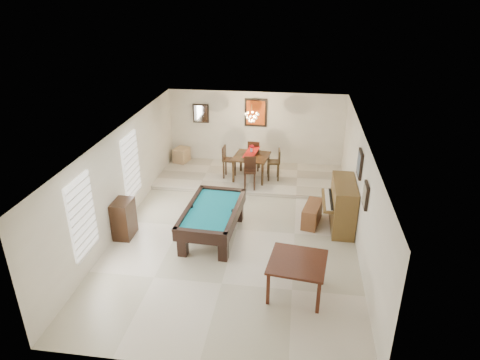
% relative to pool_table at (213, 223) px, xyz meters
% --- Properties ---
extents(ground_plane, '(6.00, 9.00, 0.02)m').
position_rel_pool_table_xyz_m(ground_plane, '(0.55, 0.41, -0.40)').
color(ground_plane, beige).
extents(wall_back, '(6.00, 0.04, 2.60)m').
position_rel_pool_table_xyz_m(wall_back, '(0.55, 4.91, 0.91)').
color(wall_back, silver).
rests_on(wall_back, ground_plane).
extents(wall_front, '(6.00, 0.04, 2.60)m').
position_rel_pool_table_xyz_m(wall_front, '(0.55, -4.09, 0.91)').
color(wall_front, silver).
rests_on(wall_front, ground_plane).
extents(wall_left, '(0.04, 9.00, 2.60)m').
position_rel_pool_table_xyz_m(wall_left, '(-2.45, 0.41, 0.91)').
color(wall_left, silver).
rests_on(wall_left, ground_plane).
extents(wall_right, '(0.04, 9.00, 2.60)m').
position_rel_pool_table_xyz_m(wall_right, '(3.55, 0.41, 0.91)').
color(wall_right, silver).
rests_on(wall_right, ground_plane).
extents(ceiling, '(6.00, 9.00, 0.04)m').
position_rel_pool_table_xyz_m(ceiling, '(0.55, 0.41, 2.21)').
color(ceiling, white).
rests_on(ceiling, wall_back).
extents(dining_step, '(6.00, 2.50, 0.12)m').
position_rel_pool_table_xyz_m(dining_step, '(0.55, 3.66, -0.33)').
color(dining_step, beige).
rests_on(dining_step, ground_plane).
extents(window_left_front, '(0.06, 1.00, 1.70)m').
position_rel_pool_table_xyz_m(window_left_front, '(-2.42, -1.79, 1.01)').
color(window_left_front, white).
rests_on(window_left_front, wall_left).
extents(window_left_rear, '(0.06, 1.00, 1.70)m').
position_rel_pool_table_xyz_m(window_left_rear, '(-2.42, 1.01, 1.01)').
color(window_left_rear, white).
rests_on(window_left_rear, wall_left).
extents(pool_table, '(1.39, 2.41, 0.78)m').
position_rel_pool_table_xyz_m(pool_table, '(0.00, 0.00, 0.00)').
color(pool_table, black).
rests_on(pool_table, ground_plane).
extents(square_table, '(1.27, 1.27, 0.78)m').
position_rel_pool_table_xyz_m(square_table, '(2.13, -1.90, -0.00)').
color(square_table, '#38180E').
rests_on(square_table, ground_plane).
extents(upright_piano, '(0.86, 1.53, 1.27)m').
position_rel_pool_table_xyz_m(upright_piano, '(3.11, 0.95, 0.25)').
color(upright_piano, brown).
rests_on(upright_piano, ground_plane).
extents(piano_bench, '(0.59, 1.04, 0.55)m').
position_rel_pool_table_xyz_m(piano_bench, '(2.49, 1.03, -0.12)').
color(piano_bench, brown).
rests_on(piano_bench, ground_plane).
extents(apothecary_chest, '(0.43, 0.65, 0.98)m').
position_rel_pool_table_xyz_m(apothecary_chest, '(-2.21, -0.27, 0.10)').
color(apothecary_chest, black).
rests_on(apothecary_chest, ground_plane).
extents(dining_table, '(1.20, 1.20, 0.89)m').
position_rel_pool_table_xyz_m(dining_table, '(0.57, 3.47, 0.17)').
color(dining_table, black).
rests_on(dining_table, dining_step).
extents(flower_vase, '(0.18, 0.18, 0.26)m').
position_rel_pool_table_xyz_m(flower_vase, '(0.57, 3.47, 0.74)').
color(flower_vase, '#AE0E16').
rests_on(flower_vase, dining_table).
extents(dining_chair_south, '(0.40, 0.40, 0.98)m').
position_rel_pool_table_xyz_m(dining_chair_south, '(0.62, 2.69, 0.22)').
color(dining_chair_south, black).
rests_on(dining_chair_south, dining_step).
extents(dining_chair_north, '(0.40, 0.40, 1.04)m').
position_rel_pool_table_xyz_m(dining_chair_north, '(0.59, 4.18, 0.25)').
color(dining_chair_north, black).
rests_on(dining_chair_north, dining_step).
extents(dining_chair_west, '(0.41, 0.41, 1.04)m').
position_rel_pool_table_xyz_m(dining_chair_west, '(-0.13, 3.44, 0.25)').
color(dining_chair_west, black).
rests_on(dining_chair_west, dining_step).
extents(dining_chair_east, '(0.42, 0.42, 1.02)m').
position_rel_pool_table_xyz_m(dining_chair_east, '(1.29, 3.47, 0.24)').
color(dining_chair_east, black).
rests_on(dining_chair_east, dining_step).
extents(corner_bench, '(0.55, 0.63, 0.49)m').
position_rel_pool_table_xyz_m(corner_bench, '(-2.02, 4.53, -0.03)').
color(corner_bench, tan).
rests_on(corner_bench, dining_step).
extents(chandelier, '(0.44, 0.44, 0.60)m').
position_rel_pool_table_xyz_m(chandelier, '(0.55, 3.61, 1.81)').
color(chandelier, '#FFE5B2').
rests_on(chandelier, ceiling).
extents(back_painting, '(0.75, 0.06, 0.95)m').
position_rel_pool_table_xyz_m(back_painting, '(0.55, 4.87, 1.51)').
color(back_painting, '#D84C14').
rests_on(back_painting, wall_back).
extents(back_mirror, '(0.55, 0.06, 0.65)m').
position_rel_pool_table_xyz_m(back_mirror, '(-1.35, 4.87, 1.41)').
color(back_mirror, white).
rests_on(back_mirror, wall_back).
extents(right_picture_upper, '(0.06, 0.55, 0.65)m').
position_rel_pool_table_xyz_m(right_picture_upper, '(3.51, 0.71, 1.51)').
color(right_picture_upper, slate).
rests_on(right_picture_upper, wall_right).
extents(right_picture_lower, '(0.06, 0.45, 0.55)m').
position_rel_pool_table_xyz_m(right_picture_lower, '(3.51, -0.59, 1.31)').
color(right_picture_lower, gray).
rests_on(right_picture_lower, wall_right).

